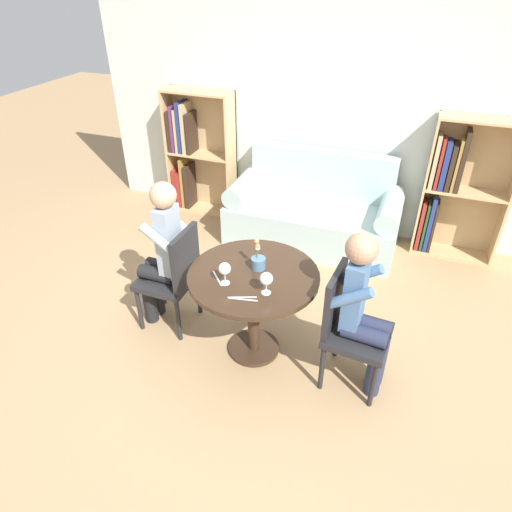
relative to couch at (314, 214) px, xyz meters
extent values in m
plane|color=tan|center=(0.00, -1.78, -0.31)|extent=(16.00, 16.00, 0.00)
cube|color=silver|center=(0.00, 0.42, 1.04)|extent=(5.20, 0.05, 2.70)
cylinder|color=#382619|center=(0.00, -1.78, 0.40)|extent=(0.94, 0.94, 0.03)
cylinder|color=#382619|center=(0.00, -1.78, 0.05)|extent=(0.09, 0.09, 0.66)
cylinder|color=#382619|center=(0.00, -1.78, -0.30)|extent=(0.40, 0.40, 0.03)
cube|color=#A8C1C1|center=(0.00, -0.05, -0.10)|extent=(1.75, 0.80, 0.42)
cube|color=#A8C1C1|center=(0.00, 0.27, 0.36)|extent=(1.53, 0.16, 0.50)
cylinder|color=#A8C1C1|center=(-0.77, -0.05, 0.22)|extent=(0.22, 0.72, 0.22)
cylinder|color=#A8C1C1|center=(0.77, -0.05, 0.22)|extent=(0.22, 0.72, 0.22)
cube|color=tan|center=(-1.41, 0.37, 0.39)|extent=(0.78, 0.02, 1.40)
cube|color=tan|center=(-1.79, 0.24, 0.39)|extent=(0.02, 0.28, 1.40)
cube|color=tan|center=(-1.04, 0.24, 0.39)|extent=(0.02, 0.28, 1.40)
cube|color=tan|center=(-1.41, 0.24, -0.30)|extent=(0.73, 0.28, 0.02)
cube|color=tan|center=(-1.41, 0.24, 0.39)|extent=(0.73, 0.28, 0.02)
cube|color=tan|center=(-1.41, 0.24, 1.08)|extent=(0.73, 0.28, 0.02)
cube|color=maroon|center=(-1.75, 0.23, -0.06)|extent=(0.04, 0.23, 0.47)
cube|color=maroon|center=(-1.70, 0.23, -0.07)|extent=(0.05, 0.23, 0.44)
cube|color=olive|center=(-1.64, 0.23, 0.02)|extent=(0.03, 0.23, 0.61)
cube|color=#332319|center=(-1.59, 0.23, -0.03)|extent=(0.05, 0.23, 0.53)
cube|color=#332319|center=(-1.75, 0.23, 0.63)|extent=(0.04, 0.23, 0.46)
cube|color=#602D5B|center=(-1.71, 0.23, 0.66)|extent=(0.03, 0.23, 0.52)
cube|color=tan|center=(-1.66, 0.23, 0.64)|extent=(0.03, 0.23, 0.49)
cube|color=navy|center=(-1.62, 0.23, 0.68)|extent=(0.04, 0.23, 0.57)
cube|color=tan|center=(-1.57, 0.23, 0.68)|extent=(0.04, 0.23, 0.55)
cube|color=#332319|center=(-1.51, 0.23, 0.63)|extent=(0.04, 0.23, 0.45)
cube|color=tan|center=(1.41, 0.37, 0.39)|extent=(0.78, 0.02, 1.40)
cube|color=tan|center=(1.04, 0.24, 0.39)|extent=(0.02, 0.28, 1.40)
cube|color=tan|center=(1.79, 0.24, 0.39)|extent=(0.02, 0.28, 1.40)
cube|color=tan|center=(1.41, 0.24, -0.30)|extent=(0.73, 0.28, 0.02)
cube|color=tan|center=(1.41, 0.24, 0.39)|extent=(0.73, 0.28, 0.02)
cube|color=tan|center=(1.41, 0.24, 1.08)|extent=(0.73, 0.28, 0.02)
cube|color=maroon|center=(1.08, 0.23, -0.03)|extent=(0.04, 0.23, 0.51)
cube|color=#234723|center=(1.12, 0.23, -0.03)|extent=(0.03, 0.23, 0.52)
cube|color=navy|center=(1.17, 0.23, 0.01)|extent=(0.04, 0.23, 0.59)
cube|color=#332319|center=(1.20, 0.23, -0.03)|extent=(0.03, 0.23, 0.52)
cube|color=tan|center=(1.08, 0.23, 0.66)|extent=(0.04, 0.23, 0.51)
cube|color=maroon|center=(1.13, 0.23, 0.64)|extent=(0.03, 0.23, 0.48)
cube|color=navy|center=(1.18, 0.23, 0.63)|extent=(0.05, 0.23, 0.46)
cube|color=#332319|center=(1.23, 0.23, 0.62)|extent=(0.04, 0.23, 0.44)
cube|color=olive|center=(1.28, 0.23, 0.65)|extent=(0.03, 0.23, 0.50)
cube|color=#332319|center=(1.32, 0.23, 0.69)|extent=(0.04, 0.23, 0.58)
cylinder|color=#232326|center=(-0.95, -1.53, -0.11)|extent=(0.04, 0.04, 0.40)
cylinder|color=#232326|center=(-0.95, -1.88, -0.11)|extent=(0.04, 0.04, 0.40)
cylinder|color=#232326|center=(-0.59, -1.53, -0.11)|extent=(0.04, 0.04, 0.40)
cylinder|color=#232326|center=(-0.60, -1.89, -0.11)|extent=(0.04, 0.04, 0.40)
cube|color=#232326|center=(-0.77, -1.71, 0.11)|extent=(0.42, 0.42, 0.05)
cube|color=#232326|center=(-0.58, -1.71, 0.36)|extent=(0.04, 0.38, 0.45)
cylinder|color=#232326|center=(0.94, -2.00, -0.11)|extent=(0.04, 0.04, 0.40)
cylinder|color=#232326|center=(0.97, -1.65, -0.11)|extent=(0.04, 0.04, 0.40)
cylinder|color=#232326|center=(0.58, -1.98, -0.11)|extent=(0.04, 0.04, 0.40)
cylinder|color=#232326|center=(0.61, -1.62, -0.11)|extent=(0.04, 0.04, 0.40)
cube|color=#232326|center=(0.77, -1.81, 0.11)|extent=(0.45, 0.45, 0.05)
cube|color=#232326|center=(0.58, -1.80, 0.36)|extent=(0.07, 0.38, 0.45)
cylinder|color=black|center=(-0.93, -1.65, -0.09)|extent=(0.11, 0.11, 0.45)
cylinder|color=black|center=(-0.93, -1.76, -0.09)|extent=(0.11, 0.11, 0.45)
cylinder|color=black|center=(-0.82, -1.65, 0.19)|extent=(0.30, 0.11, 0.11)
cylinder|color=black|center=(-0.82, -1.76, 0.19)|extent=(0.30, 0.11, 0.11)
cube|color=#93A3B2|center=(-0.71, -1.71, 0.48)|extent=(0.12, 0.20, 0.58)
cylinder|color=#93A3B2|center=(-0.71, -1.57, 0.58)|extent=(0.29, 0.07, 0.23)
cylinder|color=#93A3B2|center=(-0.71, -1.84, 0.58)|extent=(0.29, 0.07, 0.23)
sphere|color=tan|center=(-0.71, -1.71, 0.87)|extent=(0.19, 0.19, 0.19)
cylinder|color=#282D47|center=(0.93, -1.88, -0.09)|extent=(0.11, 0.11, 0.45)
cylinder|color=#282D47|center=(0.94, -1.77, -0.09)|extent=(0.11, 0.11, 0.45)
cylinder|color=#282D47|center=(0.82, -1.88, 0.19)|extent=(0.31, 0.13, 0.11)
cylinder|color=#282D47|center=(0.83, -1.77, 0.19)|extent=(0.31, 0.13, 0.11)
cube|color=#4C709E|center=(0.71, -1.81, 0.45)|extent=(0.14, 0.21, 0.51)
cylinder|color=#4C709E|center=(0.70, -1.95, 0.52)|extent=(0.29, 0.09, 0.23)
cylinder|color=#4C709E|center=(0.72, -1.68, 0.52)|extent=(0.29, 0.09, 0.23)
sphere|color=tan|center=(0.71, -1.81, 0.80)|extent=(0.20, 0.20, 0.20)
cylinder|color=white|center=(-0.14, -1.95, 0.42)|extent=(0.06, 0.06, 0.00)
cylinder|color=white|center=(-0.14, -1.95, 0.46)|extent=(0.01, 0.01, 0.08)
sphere|color=white|center=(-0.14, -1.95, 0.54)|extent=(0.08, 0.08, 0.08)
sphere|color=maroon|center=(-0.14, -1.95, 0.53)|extent=(0.06, 0.06, 0.06)
cylinder|color=white|center=(0.16, -1.96, 0.42)|extent=(0.06, 0.06, 0.00)
cylinder|color=white|center=(0.16, -1.96, 0.46)|extent=(0.01, 0.01, 0.08)
sphere|color=white|center=(0.16, -1.96, 0.53)|extent=(0.09, 0.09, 0.09)
cylinder|color=slate|center=(0.01, -1.70, 0.46)|extent=(0.10, 0.10, 0.08)
cylinder|color=#4C7A42|center=(0.00, -1.70, 0.54)|extent=(0.01, 0.01, 0.08)
sphere|color=silver|center=(0.00, -1.70, 0.58)|extent=(0.04, 0.04, 0.04)
cylinder|color=#4C7A42|center=(0.00, -1.70, 0.55)|extent=(0.01, 0.01, 0.10)
sphere|color=#E07F4C|center=(0.00, -1.70, 0.60)|extent=(0.04, 0.04, 0.04)
cylinder|color=#4C7A42|center=(-0.01, -1.69, 0.56)|extent=(0.01, 0.01, 0.13)
sphere|color=#E07F4C|center=(-0.01, -1.69, 0.63)|extent=(0.04, 0.04, 0.04)
cube|color=silver|center=(0.03, -2.06, 0.42)|extent=(0.18, 0.08, 0.00)
cube|color=silver|center=(-0.22, -1.92, 0.42)|extent=(0.14, 0.15, 0.00)
cube|color=silver|center=(0.04, -2.07, 0.42)|extent=(0.19, 0.05, 0.00)
camera|label=1|loc=(0.93, -4.21, 2.28)|focal=32.00mm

